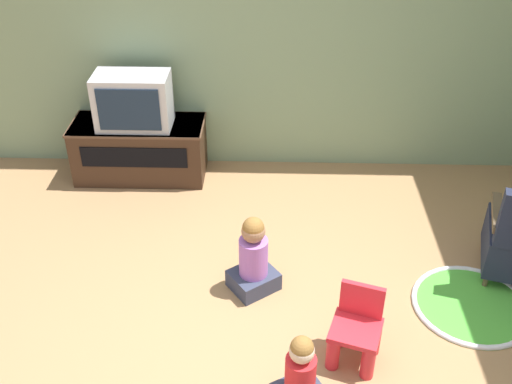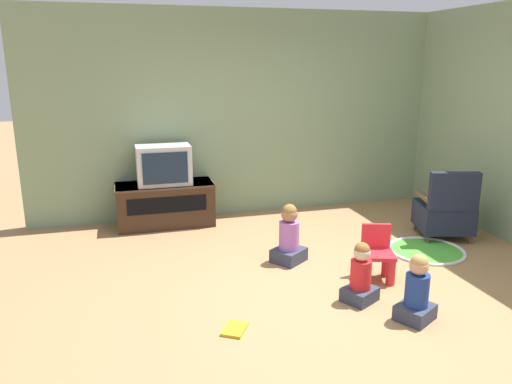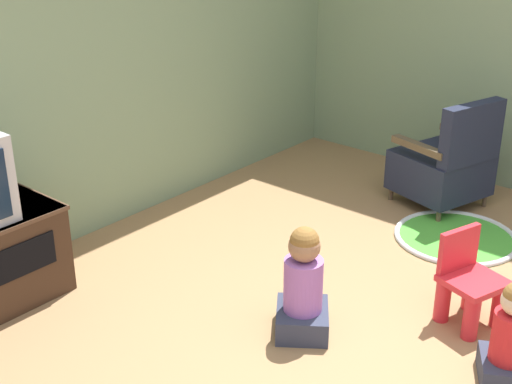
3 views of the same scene
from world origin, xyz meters
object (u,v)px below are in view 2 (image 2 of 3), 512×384
at_px(black_armchair, 445,211).
at_px(child_watching_right, 361,276).
at_px(child_watching_center, 417,292).
at_px(book, 235,329).
at_px(tv_cabinet, 165,204).
at_px(television, 164,165).
at_px(yellow_kid_chair, 377,258).
at_px(child_watching_left, 289,237).

bearing_deg(black_armchair, child_watching_right, 50.78).
relative_size(child_watching_center, book, 2.02).
bearing_deg(black_armchair, tv_cabinet, -7.93).
relative_size(television, book, 2.34).
relative_size(tv_cabinet, book, 4.34).
xyz_separation_m(tv_cabinet, child_watching_center, (1.73, -3.02, -0.04)).
height_order(tv_cabinet, child_watching_right, tv_cabinet).
relative_size(child_watching_right, book, 1.93).
bearing_deg(black_armchair, book, 41.48).
distance_m(tv_cabinet, television, 0.51).
distance_m(yellow_kid_chair, child_watching_left, 0.94).
relative_size(television, black_armchair, 0.78).
xyz_separation_m(television, child_watching_right, (1.44, -2.56, -0.56)).
height_order(tv_cabinet, child_watching_left, child_watching_left).
height_order(child_watching_left, child_watching_right, child_watching_left).
relative_size(tv_cabinet, yellow_kid_chair, 2.34).
distance_m(tv_cabinet, book, 2.82).
relative_size(television, yellow_kid_chair, 1.26).
bearing_deg(child_watching_left, book, -162.14).
bearing_deg(tv_cabinet, yellow_kid_chair, -50.85).
relative_size(child_watching_left, child_watching_right, 1.15).
xyz_separation_m(yellow_kid_chair, child_watching_center, (-0.08, -0.80, 0.03)).
xyz_separation_m(tv_cabinet, yellow_kid_chair, (1.81, -2.22, -0.07)).
height_order(child_watching_left, book, child_watching_left).
distance_m(tv_cabinet, black_armchair, 3.46).
height_order(child_watching_center, child_watching_right, child_watching_center).
xyz_separation_m(television, yellow_kid_chair, (1.81, -2.19, -0.59)).
height_order(television, child_watching_center, television).
xyz_separation_m(black_armchair, child_watching_center, (-1.44, -1.63, -0.08)).
bearing_deg(tv_cabinet, book, -84.79).
xyz_separation_m(tv_cabinet, child_watching_left, (1.13, -1.58, -0.01)).
bearing_deg(television, tv_cabinet, 90.00).
height_order(yellow_kid_chair, child_watching_left, child_watching_left).
xyz_separation_m(child_watching_center, child_watching_right, (-0.29, 0.42, -0.01)).
bearing_deg(tv_cabinet, child_watching_center, -60.20).
relative_size(yellow_kid_chair, child_watching_center, 0.92).
distance_m(television, book, 2.88).
height_order(television, yellow_kid_chair, television).
bearing_deg(book, television, 36.49).
xyz_separation_m(child_watching_right, book, (-1.19, -0.19, -0.23)).
height_order(black_armchair, child_watching_left, black_armchair).
distance_m(tv_cabinet, child_watching_right, 2.97).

